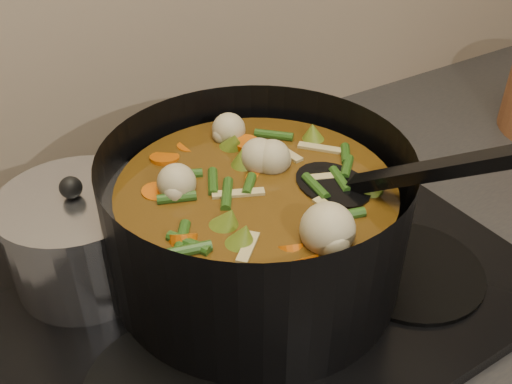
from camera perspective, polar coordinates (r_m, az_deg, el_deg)
stovetop at (r=0.73m, az=-1.24°, el=-7.09°), size 0.62×0.54×0.03m
stockpot at (r=0.66m, az=0.07°, el=-2.92°), size 0.42×0.45×0.25m
saucepan at (r=0.69m, az=-16.98°, el=-4.35°), size 0.17×0.17×0.14m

